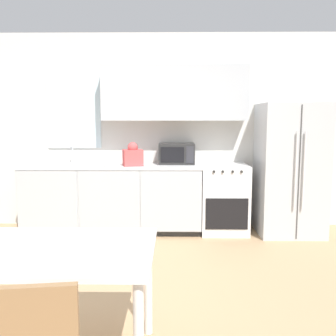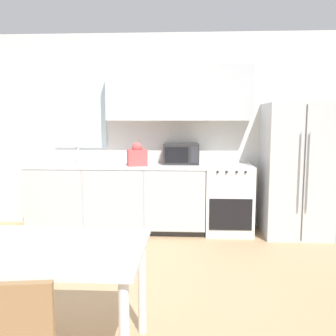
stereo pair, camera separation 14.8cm
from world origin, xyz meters
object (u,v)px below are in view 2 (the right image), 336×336
object	(u,v)px
refrigerator	(295,170)
microwave	(181,154)
dining_table	(43,262)
oven_range	(228,199)
coffee_mug	(105,163)

from	to	relation	value
refrigerator	microwave	size ratio (longest dim) A/B	3.56
microwave	dining_table	world-z (taller)	microwave
oven_range	microwave	bearing A→B (deg)	168.76
dining_table	coffee_mug	bearing A→B (deg)	94.43
oven_range	microwave	xyz separation A→B (m)	(-0.64, 0.13, 0.59)
oven_range	dining_table	size ratio (longest dim) A/B	0.74
dining_table	refrigerator	bearing A→B (deg)	50.80
microwave	dining_table	xyz separation A→B (m)	(-0.78, -2.97, -0.40)
refrigerator	microwave	world-z (taller)	refrigerator
refrigerator	coffee_mug	xyz separation A→B (m)	(-2.48, -0.17, 0.09)
oven_range	microwave	distance (m)	0.88
dining_table	microwave	bearing A→B (deg)	75.29
microwave	dining_table	bearing A→B (deg)	-104.71
oven_range	refrigerator	size ratio (longest dim) A/B	0.53
oven_range	coffee_mug	xyz separation A→B (m)	(-1.62, -0.22, 0.50)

